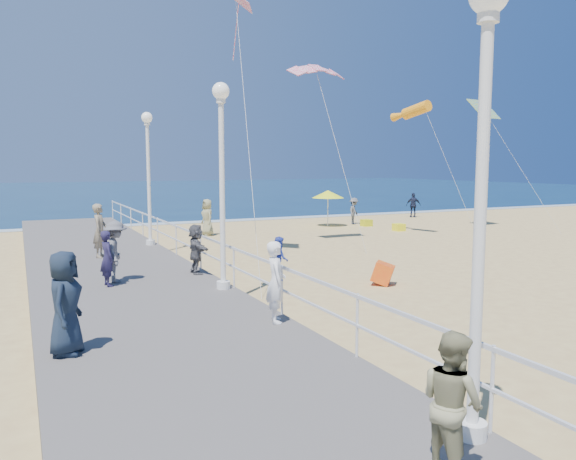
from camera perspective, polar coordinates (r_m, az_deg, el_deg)
name	(u,v)px	position (r m, az deg, el deg)	size (l,w,h in m)	color
ground	(390,285)	(17.48, 10.33, -5.49)	(160.00, 160.00, 0.00)	tan
ocean	(102,192)	(79.52, -18.40, 3.72)	(160.00, 90.00, 0.05)	#0B2846
surf_line	(197,222)	(35.93, -9.23, 0.81)	(160.00, 1.20, 0.04)	white
boardwalk	(141,305)	(14.46, -14.70, -7.36)	(5.00, 44.00, 0.40)	slate
railing	(234,256)	(14.89, -5.52, -2.64)	(0.05, 42.00, 0.55)	white
lamp_post_near	(482,164)	(6.75, 19.14, 6.38)	(0.44, 0.44, 5.32)	white
lamp_post_mid	(222,164)	(14.59, -6.74, 6.67)	(0.44, 0.44, 5.32)	white
lamp_post_far	(148,164)	(23.29, -14.01, 6.50)	(0.44, 0.44, 5.32)	white
woman_holding_toddler	(276,282)	(11.61, -1.23, -5.29)	(0.62, 0.41, 1.69)	white
toddler_held	(279,258)	(11.72, -0.87, -2.88)	(0.44, 0.35, 0.91)	blue
spectator_0	(107,258)	(15.79, -17.88, -2.76)	(0.55, 0.36, 1.50)	#1F1B3C
spectator_1	(452,403)	(6.38, 16.32, -16.49)	(0.75, 0.59, 1.55)	#959167
spectator_2	(116,252)	(16.22, -17.10, -2.12)	(1.10, 0.64, 1.71)	#5C5C61
spectator_4	(65,303)	(10.38, -21.71, -6.90)	(0.88, 0.57, 1.80)	#162132
spectator_5	(196,249)	(16.97, -9.33, -1.91)	(1.38, 0.44, 1.49)	#525257
spectator_6	(100,231)	(20.74, -18.56, -0.06)	(0.69, 0.45, 1.89)	#84755B
beach_walker_a	(354,211)	(34.59, 6.72, 1.93)	(1.05, 0.60, 1.63)	#57585C
beach_walker_b	(413,205)	(39.85, 12.62, 2.49)	(1.00, 0.42, 1.70)	#1B223C
beach_walker_c	(207,217)	(29.12, -8.19, 1.27)	(0.92, 0.60, 1.89)	#929065
box_kite	(383,275)	(17.33, 9.60, -4.57)	(0.55, 0.55, 0.60)	red
beach_umbrella	(328,194)	(33.13, 4.08, 3.65)	(1.90, 1.90, 2.14)	white
beach_chair_left	(366,223)	(33.66, 7.97, 0.73)	(0.55, 0.55, 0.40)	#D0D716
beach_chair_right	(399,227)	(31.57, 11.19, 0.28)	(0.55, 0.55, 0.40)	#FFF71A
kite_parafoil	(317,68)	(25.61, 2.99, 16.13)	(2.57, 0.90, 0.30)	#D5194D
kite_windsock	(416,110)	(29.05, 12.92, 11.80)	(0.56, 0.56, 2.53)	orange
kite_diamond_multi	(484,109)	(33.84, 19.25, 11.53)	(1.61, 1.61, 0.02)	blue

